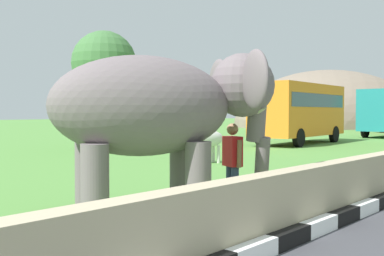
{
  "coord_description": "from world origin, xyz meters",
  "views": [
    {
      "loc": [
        -3.86,
        0.25,
        1.87
      ],
      "look_at": [
        2.14,
        5.56,
        1.6
      ],
      "focal_mm": 44.2,
      "sensor_mm": 36.0,
      "label": 1
    }
  ],
  "objects": [
    {
      "name": "barrier_parapet",
      "position": [
        2.0,
        3.84,
        0.5
      ],
      "size": [
        28.0,
        0.36,
        1.0
      ],
      "primitive_type": "cube",
      "color": "tan",
      "rests_on": "ground_plane"
    },
    {
      "name": "cow_near",
      "position": [
        9.32,
        11.31,
        0.87
      ],
      "size": [
        1.92,
        1.07,
        1.23
      ],
      "color": "beige",
      "rests_on": "ground_plane"
    },
    {
      "name": "hill_east",
      "position": [
        55.0,
        28.06,
        0.0
      ],
      "size": [
        28.72,
        22.98,
        14.77
      ],
      "color": "#786959",
      "rests_on": "ground_plane"
    },
    {
      "name": "tree_distant",
      "position": [
        10.74,
        18.96,
        4.25
      ],
      "size": [
        3.18,
        3.18,
        5.87
      ],
      "color": "brown",
      "rests_on": "ground_plane"
    },
    {
      "name": "elephant",
      "position": [
        1.86,
        5.98,
        1.93
      ],
      "size": [
        3.95,
        3.43,
        2.94
      ],
      "color": "#695D61",
      "rests_on": "ground_plane"
    },
    {
      "name": "bus_orange",
      "position": [
        21.24,
        13.98,
        2.08
      ],
      "size": [
        8.23,
        3.1,
        3.5
      ],
      "color": "orange",
      "rests_on": "ground_plane"
    },
    {
      "name": "person_handler",
      "position": [
        3.51,
        5.71,
        0.93
      ],
      "size": [
        0.38,
        0.64,
        1.66
      ],
      "color": "navy",
      "rests_on": "ground_plane"
    }
  ]
}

